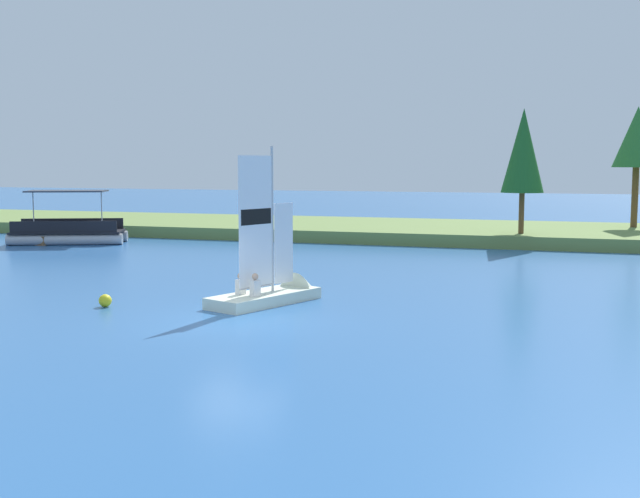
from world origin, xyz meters
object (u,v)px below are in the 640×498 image
Objects in this scene: shoreline_tree_left at (523,151)px; pontoon_boat at (68,231)px; wooden_dock at (65,236)px; channel_buoy at (105,301)px; sailboat at (281,289)px; shoreline_tree_midleft at (637,138)px.

pontoon_boat is (-23.58, -6.09, -4.31)m from shoreline_tree_left.
channel_buoy is at bearing -51.37° from wooden_dock.
wooden_dock is (-24.96, -4.48, -4.75)m from shoreline_tree_left.
shoreline_tree_left is 1.22× the size of sailboat.
shoreline_tree_left is 16.68× the size of channel_buoy.
shoreline_tree_midleft is at bearing 46.46° from shoreline_tree_left.
channel_buoy is at bearing -74.60° from pontoon_boat.
pontoon_boat is at bearing 128.43° from channel_buoy.
wooden_dock is 15.88× the size of channel_buoy.
pontoon_boat reaches higher than channel_buoy.
channel_buoy is at bearing -120.54° from shoreline_tree_midleft.
channel_buoy is (14.13, -17.68, -0.05)m from wooden_dock.
shoreline_tree_left is at bearing 10.17° from wooden_dock.
shoreline_tree_left is 0.95× the size of shoreline_tree_midleft.
channel_buoy is (-10.83, -22.15, -4.80)m from shoreline_tree_left.
shoreline_tree_midleft is 28.86m from sailboat.
sailboat reaches higher than channel_buoy.
sailboat reaches higher than pontoon_boat.
shoreline_tree_midleft is 17.65× the size of channel_buoy.
sailboat is at bearing -107.55° from shoreline_tree_left.
wooden_dock is at bearing -169.83° from shoreline_tree_left.
shoreline_tree_midleft is at bearing 59.46° from channel_buoy.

